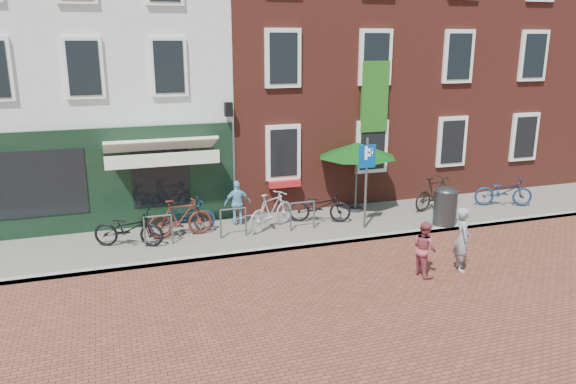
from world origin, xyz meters
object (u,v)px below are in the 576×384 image
object	(u,v)px
woman	(462,239)
cafe_person	(238,203)
bicycle_3	(271,211)
parking_sign	(367,170)
bicycle_5	(435,193)
bicycle_2	(183,217)
litter_bin	(445,204)
parasol	(357,147)
bicycle_0	(129,229)
bicycle_4	(320,206)
bicycle_1	(180,218)
bicycle_6	(503,191)
boy	(425,249)

from	to	relation	value
woman	cafe_person	distance (m)	6.36
bicycle_3	woman	bearing A→B (deg)	-170.69
parking_sign	bicycle_5	distance (m)	3.33
bicycle_2	bicycle_5	bearing A→B (deg)	-96.36
litter_bin	cafe_person	distance (m)	6.03
litter_bin	bicycle_5	distance (m)	1.56
parasol	bicycle_3	distance (m)	3.48
woman	bicycle_5	world-z (taller)	woman
bicycle_0	bicycle_5	xyz separation A→B (m)	(9.42, 0.35, 0.05)
parasol	bicycle_3	world-z (taller)	parasol
bicycle_3	bicycle_4	distance (m)	1.53
litter_bin	parking_sign	xyz separation A→B (m)	(-2.35, 0.44, 1.08)
bicycle_4	bicycle_3	bearing A→B (deg)	116.33
bicycle_1	bicycle_6	size ratio (longest dim) A/B	0.97
bicycle_4	bicycle_5	xyz separation A→B (m)	(3.96, 0.04, 0.05)
boy	bicycle_0	size ratio (longest dim) A/B	0.71
parasol	woman	world-z (taller)	parasol
litter_bin	bicycle_5	world-z (taller)	litter_bin
parasol	bicycle_1	distance (m)	5.82
bicycle_0	bicycle_4	world-z (taller)	same
bicycle_0	bicycle_5	size ratio (longest dim) A/B	1.03
bicycle_0	bicycle_2	xyz separation A→B (m)	(1.48, 0.53, 0.00)
parking_sign	bicycle_2	xyz separation A→B (m)	(-4.99, 1.18, -1.23)
bicycle_2	boy	bearing A→B (deg)	-136.73
parasol	bicycle_5	size ratio (longest dim) A/B	1.38
parasol	boy	size ratio (longest dim) A/B	1.87
bicycle_4	bicycle_6	bearing A→B (deg)	-71.72
parking_sign	bicycle_3	distance (m)	2.91
bicycle_0	parasol	bearing A→B (deg)	-60.80
boy	bicycle_4	size ratio (longest dim) A/B	0.71
bicycle_3	bicycle_5	world-z (taller)	same
parking_sign	bicycle_5	xyz separation A→B (m)	(2.95, 1.00, -1.17)
parking_sign	bicycle_1	xyz separation A→B (m)	(-5.09, 0.95, -1.17)
parasol	cafe_person	size ratio (longest dim) A/B	1.85
parasol	bicycle_2	world-z (taller)	parasol
woman	bicycle_0	distance (m)	8.37
bicycle_0	bicycle_5	world-z (taller)	bicycle_5
bicycle_6	bicycle_2	bearing A→B (deg)	108.60
litter_bin	bicycle_1	world-z (taller)	litter_bin
bicycle_0	bicycle_5	bearing A→B (deg)	-66.91
bicycle_3	bicycle_5	xyz separation A→B (m)	(5.48, 0.18, 0.00)
bicycle_5	bicycle_4	bearing A→B (deg)	74.33
boy	bicycle_2	size ratio (longest dim) A/B	0.71
bicycle_3	cafe_person	bearing A→B (deg)	22.66
bicycle_0	bicycle_4	xyz separation A→B (m)	(5.46, 0.31, 0.00)
bicycle_0	bicycle_3	bearing A→B (deg)	-66.48
woman	bicycle_3	distance (m)	5.34
litter_bin	bicycle_5	xyz separation A→B (m)	(0.59, 1.44, -0.10)
litter_bin	bicycle_6	bearing A→B (deg)	20.03
bicycle_1	woman	bearing A→B (deg)	-128.86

